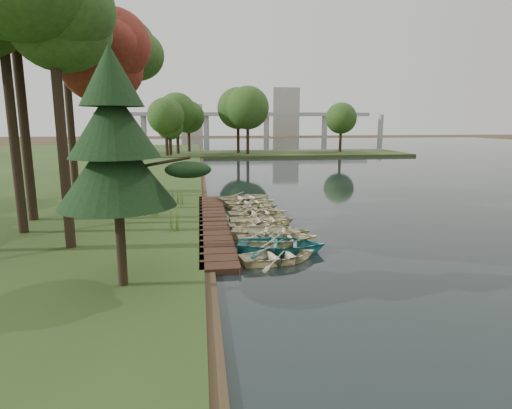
{
  "coord_description": "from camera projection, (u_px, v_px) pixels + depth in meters",
  "views": [
    {
      "loc": [
        -2.26,
        -23.38,
        5.78
      ],
      "look_at": [
        0.8,
        0.02,
        1.17
      ],
      "focal_mm": 30.0,
      "sensor_mm": 36.0,
      "label": 1
    }
  ],
  "objects": [
    {
      "name": "rowboat_4",
      "position": [
        258.0,
        223.0,
        23.0
      ],
      "size": [
        3.36,
        2.52,
        0.66
      ],
      "primitive_type": "imported",
      "rotation": [
        0.0,
        0.0,
        1.65
      ],
      "color": "beige",
      "rests_on": "water"
    },
    {
      "name": "tree_2",
      "position": [
        109.0,
        57.0,
        21.71
      ],
      "size": [
        4.02,
        4.02,
        10.53
      ],
      "color": "black",
      "rests_on": "bank"
    },
    {
      "name": "rowboat_10",
      "position": [
        245.0,
        197.0,
        30.56
      ],
      "size": [
        4.45,
        3.68,
        0.8
      ],
      "primitive_type": "imported",
      "rotation": [
        0.0,
        0.0,
        1.84
      ],
      "color": "beige",
      "rests_on": "water"
    },
    {
      "name": "pine_tree",
      "position": [
        115.0,
        144.0,
        13.66
      ],
      "size": [
        3.8,
        3.8,
        7.84
      ],
      "color": "black",
      "rests_on": "bank"
    },
    {
      "name": "rowboat_2",
      "position": [
        278.0,
        237.0,
        19.98
      ],
      "size": [
        3.83,
        2.75,
        0.79
      ],
      "primitive_type": "imported",
      "rotation": [
        0.0,
        0.0,
        1.56
      ],
      "color": "beige",
      "rests_on": "water"
    },
    {
      "name": "water",
      "position": [
        493.0,
        174.0,
        47.42
      ],
      "size": [
        130.0,
        200.0,
        0.05
      ],
      "primitive_type": "cube",
      "color": "black",
      "rests_on": "ground"
    },
    {
      "name": "tree_5",
      "position": [
        61.0,
        5.0,
        29.01
      ],
      "size": [
        4.91,
        4.91,
        15.52
      ],
      "color": "black",
      "rests_on": "bank"
    },
    {
      "name": "building_a",
      "position": [
        284.0,
        112.0,
        162.48
      ],
      "size": [
        10.0,
        8.0,
        18.0
      ],
      "primitive_type": "cube",
      "color": "#A5A5A0",
      "rests_on": "ground"
    },
    {
      "name": "bridge",
      "position": [
        243.0,
        117.0,
        141.13
      ],
      "size": [
        95.9,
        4.0,
        8.6
      ],
      "color": "#A5A5A0",
      "rests_on": "ground"
    },
    {
      "name": "far_trees",
      "position": [
        240.0,
        117.0,
        72.17
      ],
      "size": [
        45.6,
        5.6,
        8.8
      ],
      "color": "black",
      "rests_on": "peninsula"
    },
    {
      "name": "rowboat_9",
      "position": [
        250.0,
        201.0,
        29.13
      ],
      "size": [
        3.84,
        3.05,
        0.71
      ],
      "primitive_type": "imported",
      "rotation": [
        0.0,
        0.0,
        1.75
      ],
      "color": "beige",
      "rests_on": "water"
    },
    {
      "name": "tree_4",
      "position": [
        113.0,
        50.0,
        25.47
      ],
      "size": [
        4.83,
        4.83,
        11.8
      ],
      "color": "black",
      "rests_on": "bank"
    },
    {
      "name": "reeds_3",
      "position": [
        180.0,
        197.0,
        28.62
      ],
      "size": [
        0.6,
        0.6,
        1.02
      ],
      "primitive_type": "cone",
      "color": "#3F661E",
      "rests_on": "bank"
    },
    {
      "name": "rowboat_7",
      "position": [
        257.0,
        209.0,
        26.74
      ],
      "size": [
        3.81,
        3.28,
        0.66
      ],
      "primitive_type": "imported",
      "rotation": [
        0.0,
        0.0,
        1.21
      ],
      "color": "beige",
      "rests_on": "water"
    },
    {
      "name": "tree_6",
      "position": [
        119.0,
        56.0,
        32.12
      ],
      "size": [
        5.29,
        5.29,
        12.62
      ],
      "color": "black",
      "rests_on": "bank"
    },
    {
      "name": "reeds_1",
      "position": [
        156.0,
        207.0,
        25.21
      ],
      "size": [
        0.6,
        0.6,
        1.0
      ],
      "primitive_type": "cone",
      "color": "#3F661E",
      "rests_on": "bank"
    },
    {
      "name": "rowboat_5",
      "position": [
        262.0,
        219.0,
        23.79
      ],
      "size": [
        3.66,
        2.63,
        0.75
      ],
      "primitive_type": "imported",
      "rotation": [
        0.0,
        0.0,
        1.56
      ],
      "color": "beige",
      "rests_on": "water"
    },
    {
      "name": "boardwalk",
      "position": [
        214.0,
        223.0,
        23.92
      ],
      "size": [
        1.6,
        16.0,
        0.3
      ],
      "primitive_type": "cube",
      "color": "#341F14",
      "rests_on": "ground"
    },
    {
      "name": "tree_0",
      "position": [
        52.0,
        24.0,
        17.13
      ],
      "size": [
        4.74,
        4.74,
        11.41
      ],
      "color": "black",
      "rests_on": "bank"
    },
    {
      "name": "rowboat_0",
      "position": [
        279.0,
        254.0,
        17.65
      ],
      "size": [
        3.71,
        2.99,
        0.68
      ],
      "primitive_type": "imported",
      "rotation": [
        0.0,
        0.0,
        1.78
      ],
      "color": "beige",
      "rests_on": "water"
    },
    {
      "name": "rowboat_6",
      "position": [
        258.0,
        212.0,
        25.66
      ],
      "size": [
        3.75,
        2.8,
        0.74
      ],
      "primitive_type": "imported",
      "rotation": [
        0.0,
        0.0,
        1.64
      ],
      "color": "beige",
      "rests_on": "water"
    },
    {
      "name": "stored_rowboat",
      "position": [
        137.0,
        188.0,
        33.49
      ],
      "size": [
        4.28,
        4.12,
        0.72
      ],
      "primitive_type": "imported",
      "rotation": [
        3.14,
        0.0,
        0.9
      ],
      "color": "beige",
      "rests_on": "bank"
    },
    {
      "name": "reeds_0",
      "position": [
        174.0,
        220.0,
        21.76
      ],
      "size": [
        0.6,
        0.6,
        1.11
      ],
      "primitive_type": "cone",
      "color": "#3F661E",
      "rests_on": "bank"
    },
    {
      "name": "ground",
      "position": [
        242.0,
        225.0,
        24.15
      ],
      "size": [
        300.0,
        300.0,
        0.0
      ],
      "primitive_type": "plane",
      "color": "#3D2F1D"
    },
    {
      "name": "tree_1",
      "position": [
        0.0,
        11.0,
        19.45
      ],
      "size": [
        5.12,
        5.12,
        12.67
      ],
      "color": "black",
      "rests_on": "bank"
    },
    {
      "name": "building_b",
      "position": [
        192.0,
        120.0,
        163.46
      ],
      "size": [
        8.0,
        8.0,
        12.0
      ],
      "primitive_type": "cube",
      "color": "#A5A5A0",
      "rests_on": "ground"
    },
    {
      "name": "reeds_2",
      "position": [
        170.0,
        194.0,
        30.06
      ],
      "size": [
        0.6,
        0.6,
        0.87
      ],
      "primitive_type": "cone",
      "color": "#3F661E",
      "rests_on": "bank"
    },
    {
      "name": "rowboat_8",
      "position": [
        253.0,
        205.0,
        28.03
      ],
      "size": [
        3.52,
        2.8,
        0.65
      ],
      "primitive_type": "imported",
      "rotation": [
        0.0,
        0.0,
        1.39
      ],
      "color": "beige",
      "rests_on": "water"
    },
    {
      "name": "peninsula",
      "position": [
        260.0,
        154.0,
        73.78
      ],
      "size": [
        50.0,
        14.0,
        0.45
      ],
      "primitive_type": "cube",
      "color": "#303F1C",
      "rests_on": "ground"
    },
    {
      "name": "rowboat_3",
      "position": [
        271.0,
        230.0,
        21.28
      ],
      "size": [
        4.43,
        3.57,
        0.81
      ],
      "primitive_type": "imported",
      "rotation": [
        0.0,
        0.0,
        1.36
      ],
      "color": "beige",
      "rests_on": "water"
    },
    {
      "name": "rowboat_1",
      "position": [
        281.0,
        243.0,
        18.98
      ],
      "size": [
        4.41,
        3.53,
        0.81
      ],
      "primitive_type": "imported",
      "rotation": [
        0.0,
        0.0,
        1.37
      ],
      "color": "teal",
      "rests_on": "water"
    }
  ]
}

